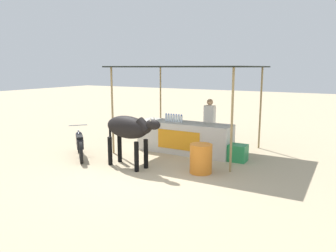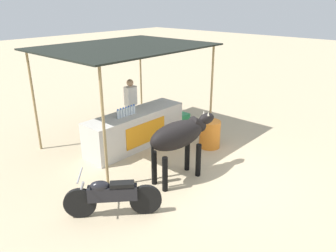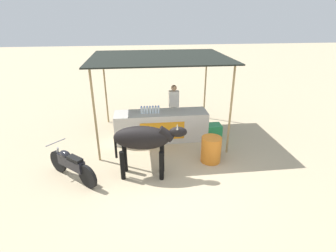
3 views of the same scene
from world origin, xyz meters
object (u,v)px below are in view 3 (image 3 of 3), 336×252
vendor_behind_counter (174,107)px  motorcycle_parked (71,164)px  stall_counter (161,126)px  cooler_box (212,131)px  cow (144,139)px  water_barrel (211,149)px

vendor_behind_counter → motorcycle_parked: bearing=-137.4°
stall_counter → cooler_box: size_ratio=5.00×
vendor_behind_counter → cooler_box: bearing=-35.7°
stall_counter → cooler_box: (1.71, -0.10, -0.24)m
cow → cooler_box: bearing=40.2°
water_barrel → motorcycle_parked: motorcycle_parked is taller
motorcycle_parked → water_barrel: bearing=6.4°
vendor_behind_counter → cow: 3.03m
stall_counter → motorcycle_parked: bearing=-141.0°
stall_counter → cow: cow is taller
motorcycle_parked → stall_counter: bearing=39.0°
stall_counter → motorcycle_parked: (-2.46, -2.00, -0.05)m
cooler_box → motorcycle_parked: bearing=-155.5°
vendor_behind_counter → cow: size_ratio=0.89×
water_barrel → motorcycle_parked: (-3.72, -0.42, 0.06)m
vendor_behind_counter → cow: (-1.14, -2.81, 0.18)m
stall_counter → cow: size_ratio=1.62×
stall_counter → cooler_box: 1.73m
water_barrel → stall_counter: bearing=128.6°
cooler_box → vendor_behind_counter: bearing=144.3°
cooler_box → motorcycle_parked: 4.59m
stall_counter → cooler_box: bearing=-3.3°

